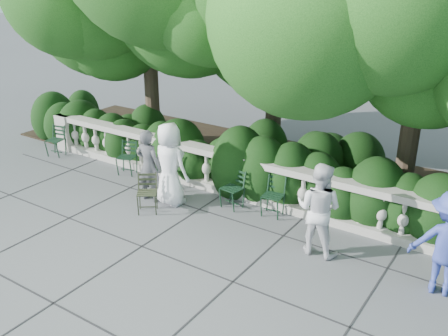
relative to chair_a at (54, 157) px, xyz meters
The scene contains 14 objects.
ground 5.71m from the chair_a, 11.24° to the right, with size 90.00×90.00×0.00m, color #4D4F54.
balustrade 5.66m from the chair_a, ahead, with size 12.00×0.44×1.00m.
shrub_hedge 5.91m from the chair_a, 18.63° to the left, with size 15.00×2.60×1.70m, color black, non-canonical shape.
tree_canopy 7.72m from the chair_a, 18.31° to the left, with size 15.04×6.52×6.78m.
chair_a is the anchor object (origin of this frame).
chair_b 2.52m from the chair_a, ahead, with size 0.44×0.48×0.84m, color black, non-canonical shape.
chair_c 3.82m from the chair_a, ahead, with size 0.44×0.48×0.84m, color black, non-canonical shape.
chair_d 6.54m from the chair_a, ahead, with size 0.44×0.48×0.84m, color black, non-canonical shape.
chair_e 5.60m from the chair_a, ahead, with size 0.44×0.48×0.84m, color black, non-canonical shape.
chair_weathered 4.50m from the chair_a, 14.36° to the right, with size 0.44×0.48×0.84m, color black, non-canonical shape.
person_businessman 4.51m from the chair_a, ahead, with size 0.89×0.58×1.81m, color white.
person_woman_grey 4.03m from the chair_a, ahead, with size 0.59×0.39×1.62m, color #404145.
person_casual_man 7.90m from the chair_a, ahead, with size 0.83×0.65×1.71m, color silver.
person_older_blue 10.02m from the chair_a, ahead, with size 1.11×0.64×1.72m, color #314095.
Camera 1 is at (5.18, -6.79, 4.84)m, focal length 40.00 mm.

